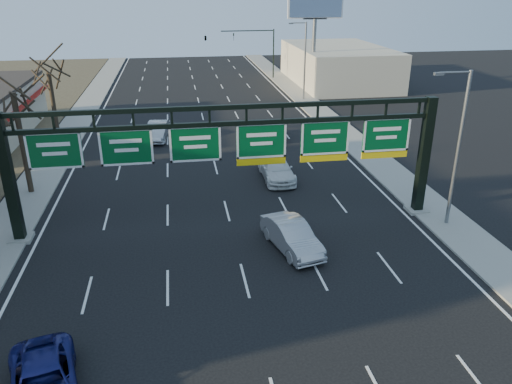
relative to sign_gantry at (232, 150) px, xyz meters
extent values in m
plane|color=black|center=(-0.16, -8.00, -4.63)|extent=(160.00, 160.00, 0.00)
cube|color=gray|center=(-12.96, 12.00, -4.57)|extent=(3.00, 120.00, 0.12)
cube|color=gray|center=(12.64, 12.00, -4.57)|extent=(3.00, 120.00, 0.12)
cube|color=white|center=(-0.16, 12.00, -4.62)|extent=(21.60, 120.00, 0.01)
cube|color=black|center=(-11.86, 0.00, -1.03)|extent=(0.55, 0.55, 7.20)
cube|color=gray|center=(-11.86, 0.00, -4.53)|extent=(1.20, 1.20, 0.20)
cube|color=black|center=(11.54, 0.00, -1.03)|extent=(0.55, 0.55, 7.20)
cube|color=gray|center=(11.54, 0.00, -4.53)|extent=(1.20, 1.20, 0.20)
cube|color=black|center=(-0.16, 0.00, 2.42)|extent=(23.40, 0.25, 0.25)
cube|color=black|center=(-0.16, 0.00, 1.52)|extent=(23.40, 0.25, 0.25)
cube|color=#054A21|center=(-9.33, 0.00, 0.47)|extent=(2.80, 0.10, 2.00)
cube|color=#054A21|center=(-5.66, 0.00, 0.47)|extent=(2.80, 0.10, 2.00)
cube|color=#054A21|center=(-1.99, 0.00, 0.47)|extent=(2.80, 0.10, 2.00)
cube|color=#054A21|center=(1.67, 0.00, 0.47)|extent=(2.80, 0.10, 2.00)
cube|color=yellow|center=(1.67, 0.00, -0.75)|extent=(2.80, 0.10, 0.40)
cube|color=#054A21|center=(5.34, 0.00, 0.47)|extent=(2.80, 0.10, 2.00)
cube|color=yellow|center=(5.34, 0.00, -0.75)|extent=(2.80, 0.10, 0.40)
cube|color=#054A21|center=(9.01, 0.00, 0.47)|extent=(2.80, 0.10, 2.00)
cube|color=yellow|center=(9.01, 0.00, -0.75)|extent=(2.80, 0.10, 0.40)
cube|color=maroon|center=(-16.56, 21.00, -1.63)|extent=(1.20, 18.00, 0.40)
cube|color=beige|center=(19.84, 42.00, -2.13)|extent=(12.00, 20.00, 5.00)
cylinder|color=#2D2419|center=(-12.96, 7.00, -1.09)|extent=(0.36, 0.36, 6.84)
cylinder|color=#2D2419|center=(-12.96, 17.00, -1.28)|extent=(0.36, 0.36, 6.46)
cylinder|color=slate|center=(12.44, -2.00, -0.01)|extent=(0.20, 0.20, 9.00)
cylinder|color=slate|center=(11.54, -2.00, 4.39)|extent=(1.80, 0.12, 0.12)
cube|color=slate|center=(10.64, -2.00, 4.34)|extent=(0.50, 0.22, 0.15)
cylinder|color=slate|center=(12.44, 32.00, -0.01)|extent=(0.20, 0.20, 9.00)
cylinder|color=slate|center=(11.54, 32.00, 4.39)|extent=(1.80, 0.12, 0.12)
cube|color=slate|center=(10.64, 32.00, 4.34)|extent=(0.50, 0.22, 0.15)
cylinder|color=slate|center=(14.84, 37.00, -0.13)|extent=(0.50, 0.50, 9.00)
cube|color=slate|center=(14.84, 37.00, 4.37)|extent=(3.00, 0.30, 0.20)
cube|color=white|center=(14.84, 37.00, 5.87)|extent=(7.00, 0.30, 3.00)
cube|color=#47618F|center=(14.84, 36.80, 5.87)|extent=(6.60, 0.05, 2.60)
cylinder|color=black|center=(11.64, 47.00, -1.13)|extent=(0.18, 0.18, 7.00)
cylinder|color=black|center=(7.84, 47.00, 2.17)|extent=(7.60, 0.14, 0.14)
imported|color=black|center=(5.84, 47.00, 1.37)|extent=(0.20, 0.20, 1.00)
imported|color=black|center=(1.84, 47.00, 1.37)|extent=(0.54, 0.54, 1.62)
imported|color=navy|center=(-7.94, -12.25, -3.96)|extent=(3.36, 5.24, 1.35)
imported|color=#ABABB0|center=(2.74, -3.38, -3.84)|extent=(2.75, 5.03, 1.57)
imported|color=white|center=(4.01, 6.94, -3.88)|extent=(2.14, 5.19, 1.50)
imported|color=#46484C|center=(5.89, 16.89, -3.94)|extent=(2.15, 4.22, 1.38)
imported|color=#B7B7BC|center=(-4.66, 18.27, -3.84)|extent=(2.29, 4.99, 1.59)
camera|label=1|loc=(-2.93, -26.26, 8.63)|focal=35.00mm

